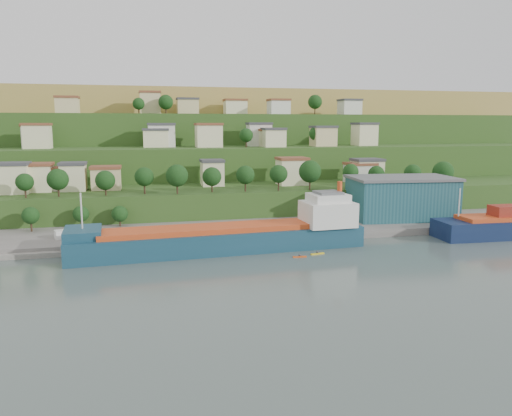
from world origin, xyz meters
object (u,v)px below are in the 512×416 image
object	(u,v)px
caravan	(68,235)
kayak_orange	(300,256)
warehouse	(401,197)
cargo_ship_near	(230,239)

from	to	relation	value
caravan	kayak_orange	world-z (taller)	caravan
warehouse	kayak_orange	distance (m)	52.90
kayak_orange	caravan	bearing A→B (deg)	161.01
cargo_ship_near	caravan	size ratio (longest dim) A/B	11.32
cargo_ship_near	caravan	bearing A→B (deg)	156.25
cargo_ship_near	kayak_orange	size ratio (longest dim) A/B	21.99
cargo_ship_near	kayak_orange	bearing A→B (deg)	-36.79
cargo_ship_near	warehouse	world-z (taller)	cargo_ship_near
warehouse	caravan	bearing A→B (deg)	-170.75
caravan	warehouse	bearing A→B (deg)	-15.15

